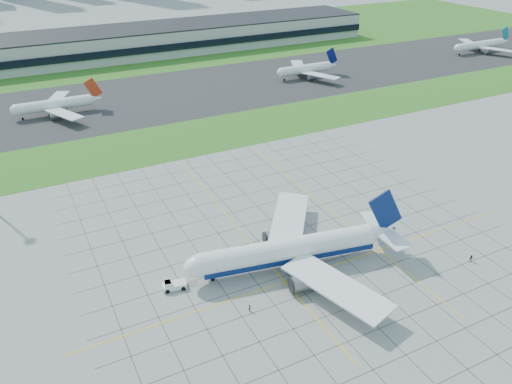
# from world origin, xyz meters

# --- Properties ---
(ground) EXTENTS (1400.00, 1400.00, 0.00)m
(ground) POSITION_xyz_m (0.00, 0.00, 0.00)
(ground) COLOR #999993
(ground) RESTS_ON ground
(grass_median) EXTENTS (700.00, 35.00, 0.04)m
(grass_median) POSITION_xyz_m (0.00, 90.00, 0.02)
(grass_median) COLOR #326E1F
(grass_median) RESTS_ON ground
(asphalt_taxiway) EXTENTS (700.00, 75.00, 0.04)m
(asphalt_taxiway) POSITION_xyz_m (0.00, 145.00, 0.03)
(asphalt_taxiway) COLOR #383838
(asphalt_taxiway) RESTS_ON ground
(grass_far) EXTENTS (700.00, 145.00, 0.04)m
(grass_far) POSITION_xyz_m (0.00, 255.00, 0.02)
(grass_far) COLOR #326E1F
(grass_far) RESTS_ON ground
(apron_markings) EXTENTS (120.00, 130.00, 0.03)m
(apron_markings) POSITION_xyz_m (0.43, 11.09, 0.02)
(apron_markings) COLOR #474744
(apron_markings) RESTS_ON ground
(terminal) EXTENTS (260.00, 43.00, 15.80)m
(terminal) POSITION_xyz_m (40.00, 229.87, 7.89)
(terminal) COLOR #B7B7B2
(terminal) RESTS_ON ground
(airliner) EXTENTS (55.36, 55.63, 17.55)m
(airliner) POSITION_xyz_m (-5.91, 2.67, 4.80)
(airliner) COLOR white
(airliner) RESTS_ON ground
(pushback_tug) EXTENTS (8.07, 3.56, 2.21)m
(pushback_tug) POSITION_xyz_m (-34.07, 7.56, 0.98)
(pushback_tug) COLOR white
(pushback_tug) RESTS_ON ground
(crew_near) EXTENTS (0.73, 0.76, 1.76)m
(crew_near) POSITION_xyz_m (-21.71, -7.07, 0.88)
(crew_near) COLOR black
(crew_near) RESTS_ON ground
(crew_far) EXTENTS (1.19, 1.13, 1.94)m
(crew_far) POSITION_xyz_m (34.99, -16.06, 0.97)
(crew_far) COLOR black
(crew_far) RESTS_ON ground
(distant_jet_1) EXTENTS (35.76, 42.66, 14.08)m
(distant_jet_1) POSITION_xyz_m (-41.49, 140.10, 4.48)
(distant_jet_1) COLOR white
(distant_jet_1) RESTS_ON ground
(distant_jet_2) EXTENTS (34.35, 42.66, 14.08)m
(distant_jet_2) POSITION_xyz_m (84.19, 139.75, 4.48)
(distant_jet_2) COLOR white
(distant_jet_2) RESTS_ON ground
(distant_jet_3) EXTENTS (43.59, 42.66, 14.08)m
(distant_jet_3) POSITION_xyz_m (211.15, 138.10, 4.49)
(distant_jet_3) COLOR white
(distant_jet_3) RESTS_ON ground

